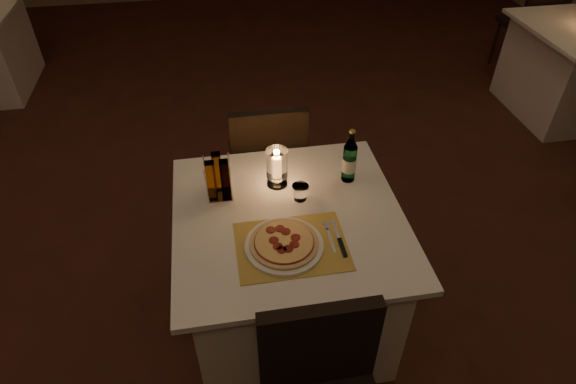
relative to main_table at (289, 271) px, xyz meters
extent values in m
cube|color=#411D15|center=(-0.24, 0.18, -0.38)|extent=(8.00, 10.00, 0.02)
cube|color=silver|center=(0.00, 0.00, -0.02)|extent=(0.88, 0.88, 0.71)
cube|color=silver|center=(0.00, 0.00, 0.35)|extent=(1.00, 1.00, 0.03)
cube|color=black|center=(0.00, -0.61, 0.32)|extent=(0.42, 0.05, 0.42)
cube|color=black|center=(0.00, 0.80, 0.09)|extent=(0.42, 0.42, 0.05)
cube|color=black|center=(0.00, 0.61, 0.32)|extent=(0.42, 0.05, 0.42)
cylinder|color=black|center=(0.17, 0.97, -0.15)|extent=(0.03, 0.03, 0.44)
cylinder|color=black|center=(-0.17, 0.97, -0.15)|extent=(0.03, 0.03, 0.44)
cylinder|color=black|center=(0.17, 0.63, -0.15)|extent=(0.03, 0.03, 0.44)
cylinder|color=black|center=(-0.17, 0.63, -0.15)|extent=(0.03, 0.03, 0.44)
cube|color=gold|center=(-0.02, -0.18, 0.37)|extent=(0.45, 0.34, 0.00)
cylinder|color=white|center=(-0.05, -0.18, 0.38)|extent=(0.32, 0.32, 0.01)
cylinder|color=#D8B77F|center=(-0.05, -0.18, 0.39)|extent=(0.28, 0.28, 0.01)
cylinder|color=maroon|center=(-0.05, -0.18, 0.40)|extent=(0.24, 0.24, 0.00)
cylinder|color=#EACC7F|center=(-0.05, -0.18, 0.40)|extent=(0.24, 0.24, 0.00)
cylinder|color=maroon|center=(0.00, -0.17, 0.40)|extent=(0.04, 0.04, 0.00)
cylinder|color=maroon|center=(-0.03, -0.13, 0.40)|extent=(0.04, 0.04, 0.00)
cylinder|color=maroon|center=(-0.06, -0.11, 0.40)|extent=(0.04, 0.04, 0.00)
cylinder|color=maroon|center=(-0.09, -0.11, 0.40)|extent=(0.04, 0.04, 0.00)
cylinder|color=maroon|center=(-0.09, -0.17, 0.40)|extent=(0.04, 0.04, 0.00)
cylinder|color=maroon|center=(-0.08, -0.21, 0.40)|extent=(0.04, 0.04, 0.00)
cylinder|color=maroon|center=(-0.07, -0.23, 0.40)|extent=(0.04, 0.04, 0.00)
cylinder|color=maroon|center=(-0.04, -0.23, 0.40)|extent=(0.04, 0.04, 0.00)
cylinder|color=maroon|center=(-0.01, -0.21, 0.40)|extent=(0.04, 0.04, 0.00)
cube|color=silver|center=(0.14, -0.18, 0.37)|extent=(0.01, 0.14, 0.00)
cube|color=silver|center=(0.14, -0.09, 0.37)|extent=(0.02, 0.05, 0.00)
cube|color=black|center=(0.18, -0.23, 0.38)|extent=(0.02, 0.10, 0.01)
cube|color=silver|center=(0.18, -0.12, 0.37)|extent=(0.01, 0.12, 0.00)
cylinder|color=#56A16F|center=(0.32, 0.21, 0.46)|extent=(0.06, 0.06, 0.18)
cylinder|color=#56A16F|center=(0.32, 0.21, 0.61)|extent=(0.02, 0.02, 0.04)
cylinder|color=gold|center=(0.32, 0.21, 0.63)|extent=(0.03, 0.03, 0.01)
cylinder|color=silver|center=(0.32, 0.21, 0.45)|extent=(0.07, 0.07, 0.07)
cylinder|color=white|center=(-0.02, 0.23, 0.37)|extent=(0.10, 0.10, 0.01)
cylinder|color=white|center=(-0.02, 0.23, 0.39)|extent=(0.02, 0.02, 0.04)
cylinder|color=white|center=(-0.02, 0.23, 0.49)|extent=(0.10, 0.10, 0.14)
cylinder|color=white|center=(-0.02, 0.23, 0.47)|extent=(0.03, 0.03, 0.11)
ellipsoid|color=orange|center=(-0.02, 0.23, 0.54)|extent=(0.02, 0.02, 0.03)
cube|color=white|center=(-0.29, 0.20, 0.37)|extent=(0.12, 0.12, 0.01)
cylinder|color=white|center=(-0.34, 0.14, 0.46)|extent=(0.01, 0.01, 0.18)
cylinder|color=white|center=(-0.23, 0.14, 0.46)|extent=(0.01, 0.01, 0.18)
cylinder|color=white|center=(-0.34, 0.25, 0.46)|extent=(0.01, 0.01, 0.18)
cylinder|color=white|center=(-0.23, 0.25, 0.46)|extent=(0.01, 0.01, 0.18)
cube|color=#BF8C33|center=(-0.32, 0.17, 0.47)|extent=(0.04, 0.04, 0.20)
cube|color=#3F1E14|center=(-0.26, 0.17, 0.47)|extent=(0.04, 0.04, 0.20)
cube|color=#BF8C33|center=(-0.29, 0.23, 0.47)|extent=(0.04, 0.04, 0.20)
cylinder|color=black|center=(-2.20, 3.94, -0.15)|extent=(0.03, 0.03, 0.44)
cylinder|color=black|center=(-2.20, 3.60, -0.15)|extent=(0.03, 0.03, 0.44)
cube|color=silver|center=(2.71, 1.71, -0.02)|extent=(0.88, 0.88, 0.71)
cube|color=black|center=(2.71, 2.51, 0.09)|extent=(0.42, 0.42, 0.05)
cube|color=black|center=(2.71, 2.33, 0.32)|extent=(0.42, 0.05, 0.42)
cylinder|color=black|center=(2.88, 2.68, -0.15)|extent=(0.03, 0.03, 0.44)
cylinder|color=black|center=(2.54, 2.68, -0.15)|extent=(0.03, 0.03, 0.44)
cylinder|color=black|center=(2.88, 2.34, -0.15)|extent=(0.03, 0.03, 0.44)
cylinder|color=black|center=(2.54, 2.34, -0.15)|extent=(0.03, 0.03, 0.44)
camera|label=1|loc=(-0.26, -1.51, 1.80)|focal=30.00mm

